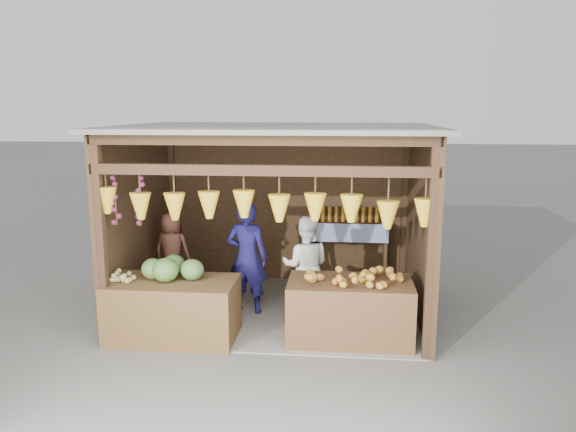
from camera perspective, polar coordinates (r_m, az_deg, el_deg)
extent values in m
plane|color=#514F49|center=(8.28, -1.17, -9.54)|extent=(80.00, 80.00, 0.00)
cube|color=slate|center=(8.27, -1.17, -9.48)|extent=(4.00, 3.00, 0.02)
cube|color=black|center=(9.38, -0.12, 1.14)|extent=(4.00, 0.06, 2.60)
cube|color=black|center=(8.39, -14.90, -0.40)|extent=(0.06, 3.00, 2.60)
cube|color=black|center=(7.94, 13.29, -0.96)|extent=(0.06, 3.00, 2.60)
cube|color=#605B54|center=(7.76, -1.25, 8.97)|extent=(4.30, 3.30, 0.06)
cube|color=black|center=(7.07, -18.49, -2.68)|extent=(0.11, 0.11, 2.60)
cube|color=black|center=(6.54, 14.40, -3.53)|extent=(0.11, 0.11, 2.60)
cube|color=black|center=(9.71, -11.63, 1.24)|extent=(0.11, 0.11, 2.60)
cube|color=black|center=(9.33, 11.78, 0.85)|extent=(0.11, 0.11, 2.60)
cube|color=black|center=(6.37, -2.78, 4.66)|extent=(4.00, 0.12, 0.12)
cube|color=black|center=(6.34, -2.81, 7.72)|extent=(4.00, 0.12, 0.12)
cube|color=#382314|center=(9.19, 6.28, -0.73)|extent=(1.25, 0.30, 0.05)
cube|color=#382314|center=(9.32, 2.61, -3.82)|extent=(0.05, 0.28, 1.05)
cube|color=#382314|center=(9.33, 9.82, -3.95)|extent=(0.05, 0.28, 1.05)
cube|color=blue|center=(9.06, 6.28, -1.73)|extent=(1.25, 0.02, 0.30)
cube|color=#493218|center=(7.34, -11.61, -9.31)|extent=(1.61, 0.85, 0.76)
cube|color=#492A18|center=(7.18, 6.28, -9.56)|extent=(1.54, 0.85, 0.78)
cube|color=black|center=(8.62, -11.49, -7.98)|extent=(0.29, 0.29, 0.27)
imported|color=#141143|center=(7.96, -4.17, -4.26)|extent=(0.64, 0.46, 1.62)
imported|color=white|center=(7.92, 1.81, -5.07)|extent=(0.71, 0.56, 1.42)
imported|color=#552D22|center=(8.42, -11.67, -3.43)|extent=(0.62, 0.46, 1.14)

